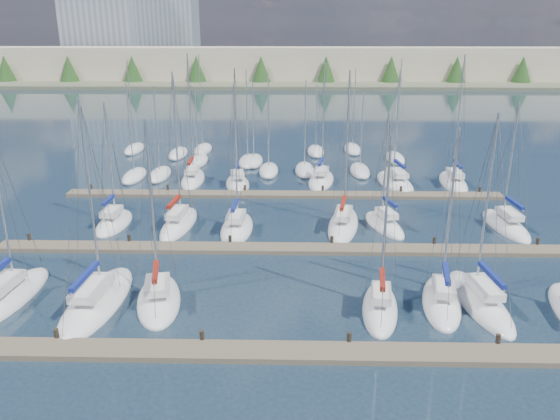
{
  "coord_description": "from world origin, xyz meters",
  "views": [
    {
      "loc": [
        0.85,
        -22.82,
        16.68
      ],
      "look_at": [
        0.0,
        14.0,
        4.0
      ],
      "focal_mm": 35.0,
      "sensor_mm": 36.0,
      "label": 1
    }
  ],
  "objects_px": {
    "sailboat_l": "(384,225)",
    "sailboat_j": "(237,228)",
    "sailboat_i": "(179,224)",
    "sailboat_k": "(343,224)",
    "sailboat_p": "(321,180)",
    "sailboat_q": "(395,182)",
    "sailboat_d": "(380,308)",
    "sailboat_c": "(159,299)",
    "sailboat_h": "(114,223)",
    "sailboat_m": "(506,225)",
    "sailboat_e": "(442,301)",
    "sailboat_n": "(193,179)",
    "sailboat_f": "(480,301)",
    "sailboat_r": "(453,182)",
    "sailboat_a": "(10,297)",
    "sailboat_o": "(238,184)",
    "sailboat_b": "(97,301)"
  },
  "relations": [
    {
      "from": "sailboat_h",
      "to": "sailboat_m",
      "type": "distance_m",
      "value": 33.89
    },
    {
      "from": "sailboat_l",
      "to": "sailboat_j",
      "type": "bearing_deg",
      "value": 169.83
    },
    {
      "from": "sailboat_d",
      "to": "sailboat_m",
      "type": "distance_m",
      "value": 19.61
    },
    {
      "from": "sailboat_r",
      "to": "sailboat_a",
      "type": "height_order",
      "value": "sailboat_r"
    },
    {
      "from": "sailboat_r",
      "to": "sailboat_l",
      "type": "distance_m",
      "value": 16.51
    },
    {
      "from": "sailboat_h",
      "to": "sailboat_o",
      "type": "distance_m",
      "value": 15.72
    },
    {
      "from": "sailboat_q",
      "to": "sailboat_f",
      "type": "xyz_separation_m",
      "value": [
        0.56,
        -26.87,
        0.01
      ]
    },
    {
      "from": "sailboat_o",
      "to": "sailboat_m",
      "type": "bearing_deg",
      "value": -34.87
    },
    {
      "from": "sailboat_n",
      "to": "sailboat_e",
      "type": "distance_m",
      "value": 34.43
    },
    {
      "from": "sailboat_l",
      "to": "sailboat_i",
      "type": "height_order",
      "value": "sailboat_i"
    },
    {
      "from": "sailboat_h",
      "to": "sailboat_c",
      "type": "bearing_deg",
      "value": -61.1
    },
    {
      "from": "sailboat_f",
      "to": "sailboat_e",
      "type": "xyz_separation_m",
      "value": [
        -2.39,
        -0.1,
        0.01
      ]
    },
    {
      "from": "sailboat_a",
      "to": "sailboat_k",
      "type": "relative_size",
      "value": 0.89
    },
    {
      "from": "sailboat_l",
      "to": "sailboat_f",
      "type": "xyz_separation_m",
      "value": [
        3.82,
        -13.5,
        -0.0
      ]
    },
    {
      "from": "sailboat_b",
      "to": "sailboat_k",
      "type": "bearing_deg",
      "value": 42.87
    },
    {
      "from": "sailboat_i",
      "to": "sailboat_k",
      "type": "distance_m",
      "value": 14.23
    },
    {
      "from": "sailboat_j",
      "to": "sailboat_i",
      "type": "height_order",
      "value": "sailboat_i"
    },
    {
      "from": "sailboat_h",
      "to": "sailboat_e",
      "type": "bearing_deg",
      "value": -27.16
    },
    {
      "from": "sailboat_m",
      "to": "sailboat_e",
      "type": "distance_m",
      "value": 16.47
    },
    {
      "from": "sailboat_n",
      "to": "sailboat_h",
      "type": "bearing_deg",
      "value": -109.48
    },
    {
      "from": "sailboat_l",
      "to": "sailboat_p",
      "type": "bearing_deg",
      "value": 93.97
    },
    {
      "from": "sailboat_d",
      "to": "sailboat_a",
      "type": "height_order",
      "value": "sailboat_a"
    },
    {
      "from": "sailboat_q",
      "to": "sailboat_c",
      "type": "distance_m",
      "value": 33.45
    },
    {
      "from": "sailboat_n",
      "to": "sailboat_d",
      "type": "bearing_deg",
      "value": -62.22
    },
    {
      "from": "sailboat_o",
      "to": "sailboat_i",
      "type": "relative_size",
      "value": 0.95
    },
    {
      "from": "sailboat_b",
      "to": "sailboat_h",
      "type": "bearing_deg",
      "value": 105.81
    },
    {
      "from": "sailboat_m",
      "to": "sailboat_p",
      "type": "bearing_deg",
      "value": 134.43
    },
    {
      "from": "sailboat_j",
      "to": "sailboat_q",
      "type": "relative_size",
      "value": 1.0
    },
    {
      "from": "sailboat_r",
      "to": "sailboat_c",
      "type": "relative_size",
      "value": 1.18
    },
    {
      "from": "sailboat_d",
      "to": "sailboat_c",
      "type": "relative_size",
      "value": 0.94
    },
    {
      "from": "sailboat_l",
      "to": "sailboat_k",
      "type": "height_order",
      "value": "sailboat_k"
    },
    {
      "from": "sailboat_i",
      "to": "sailboat_h",
      "type": "bearing_deg",
      "value": -175.7
    },
    {
      "from": "sailboat_e",
      "to": "sailboat_c",
      "type": "distance_m",
      "value": 17.75
    },
    {
      "from": "sailboat_r",
      "to": "sailboat_l",
      "type": "height_order",
      "value": "sailboat_r"
    },
    {
      "from": "sailboat_p",
      "to": "sailboat_o",
      "type": "xyz_separation_m",
      "value": [
        -9.12,
        -1.6,
        0.01
      ]
    },
    {
      "from": "sailboat_q",
      "to": "sailboat_e",
      "type": "xyz_separation_m",
      "value": [
        -1.83,
        -26.97,
        0.02
      ]
    },
    {
      "from": "sailboat_b",
      "to": "sailboat_i",
      "type": "bearing_deg",
      "value": 82.86
    },
    {
      "from": "sailboat_d",
      "to": "sailboat_p",
      "type": "bearing_deg",
      "value": 102.6
    },
    {
      "from": "sailboat_d",
      "to": "sailboat_q",
      "type": "height_order",
      "value": "sailboat_q"
    },
    {
      "from": "sailboat_k",
      "to": "sailboat_c",
      "type": "distance_m",
      "value": 18.8
    },
    {
      "from": "sailboat_m",
      "to": "sailboat_c",
      "type": "bearing_deg",
      "value": -155.84
    },
    {
      "from": "sailboat_h",
      "to": "sailboat_c",
      "type": "height_order",
      "value": "sailboat_c"
    },
    {
      "from": "sailboat_q",
      "to": "sailboat_c",
      "type": "xyz_separation_m",
      "value": [
        -19.58,
        -27.12,
        0.01
      ]
    },
    {
      "from": "sailboat_i",
      "to": "sailboat_k",
      "type": "height_order",
      "value": "sailboat_k"
    },
    {
      "from": "sailboat_h",
      "to": "sailboat_b",
      "type": "bearing_deg",
      "value": -75.32
    },
    {
      "from": "sailboat_o",
      "to": "sailboat_e",
      "type": "distance_m",
      "value": 30.16
    },
    {
      "from": "sailboat_m",
      "to": "sailboat_b",
      "type": "xyz_separation_m",
      "value": [
        -30.58,
        -14.26,
        -0.01
      ]
    },
    {
      "from": "sailboat_j",
      "to": "sailboat_k",
      "type": "bearing_deg",
      "value": 8.11
    },
    {
      "from": "sailboat_n",
      "to": "sailboat_e",
      "type": "xyz_separation_m",
      "value": [
        20.45,
        -27.7,
        -0.01
      ]
    },
    {
      "from": "sailboat_r",
      "to": "sailboat_p",
      "type": "relative_size",
      "value": 1.06
    }
  ]
}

